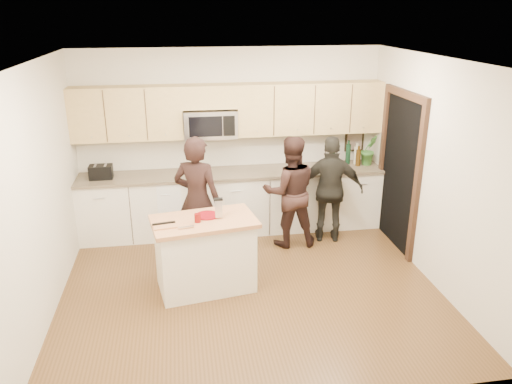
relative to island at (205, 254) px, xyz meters
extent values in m
plane|color=brown|center=(0.53, -0.06, -0.45)|extent=(4.50, 4.50, 0.00)
cube|color=beige|center=(0.53, 1.94, 0.90)|extent=(4.50, 0.02, 2.70)
cube|color=beige|center=(0.53, -2.06, 0.90)|extent=(4.50, 0.02, 2.70)
cube|color=beige|center=(-1.72, -0.06, 0.90)|extent=(0.02, 4.00, 2.70)
cube|color=beige|center=(2.78, -0.06, 0.90)|extent=(0.02, 4.00, 2.70)
cube|color=white|center=(0.53, -0.06, 2.25)|extent=(4.50, 4.00, 0.02)
cube|color=silver|center=(0.53, 1.63, 0.00)|extent=(4.50, 0.62, 0.90)
cube|color=#75674E|center=(0.53, 1.62, 0.47)|extent=(4.50, 0.66, 0.04)
cube|color=tan|center=(-0.94, 1.77, 1.37)|extent=(1.55, 0.33, 0.75)
cube|color=tan|center=(1.70, 1.77, 1.37)|extent=(2.17, 0.33, 0.75)
cube|color=tan|center=(0.22, 1.77, 1.58)|extent=(0.78, 0.33, 0.33)
cube|color=silver|center=(0.22, 1.74, 1.20)|extent=(0.76, 0.40, 0.40)
cube|color=black|center=(0.14, 1.53, 1.20)|extent=(0.47, 0.01, 0.29)
cube|color=black|center=(0.47, 1.53, 1.20)|extent=(0.17, 0.01, 0.29)
cube|color=black|center=(2.77, 0.84, 0.60)|extent=(0.02, 1.05, 2.10)
cube|color=#321F13|center=(2.75, 0.26, 0.60)|extent=(0.06, 0.10, 2.10)
cube|color=#321F13|center=(2.75, 1.41, 0.60)|extent=(0.06, 0.10, 2.10)
cube|color=#321F13|center=(2.75, 0.84, 1.70)|extent=(0.06, 1.25, 0.10)
cube|color=black|center=(2.48, 1.92, 0.83)|extent=(0.30, 0.03, 0.38)
cube|color=tan|center=(2.48, 1.91, 0.83)|extent=(0.24, 0.00, 0.32)
cube|color=white|center=(-0.42, 1.31, 0.25)|extent=(0.34, 0.01, 0.48)
cube|color=white|center=(-0.42, 1.61, 0.48)|extent=(0.34, 0.60, 0.01)
cube|color=silver|center=(0.00, 0.00, -0.03)|extent=(1.19, 0.82, 0.85)
cube|color=#BA7A4D|center=(0.00, 0.00, 0.42)|extent=(1.30, 0.89, 0.05)
cylinder|color=maroon|center=(0.05, 0.10, 0.45)|extent=(0.28, 0.28, 0.02)
cube|color=silver|center=(0.18, 0.01, 0.57)|extent=(0.08, 0.06, 0.21)
cube|color=black|center=(0.18, 0.01, 0.68)|extent=(0.10, 0.06, 0.02)
cylinder|color=#650D0B|center=(-0.07, -0.07, 0.50)|extent=(0.07, 0.07, 0.10)
cube|color=#BA7A4D|center=(-0.44, -0.14, 0.46)|extent=(0.28, 0.20, 0.02)
cube|color=black|center=(-0.46, -0.10, 0.47)|extent=(0.26, 0.07, 0.02)
cube|color=silver|center=(-0.21, -0.23, 0.47)|extent=(0.18, 0.05, 0.01)
cube|color=black|center=(-1.35, 1.61, 0.58)|extent=(0.32, 0.20, 0.19)
cube|color=silver|center=(-1.42, 1.61, 0.68)|extent=(0.03, 0.15, 0.00)
cube|color=silver|center=(-1.28, 1.61, 0.68)|extent=(0.03, 0.15, 0.00)
cylinder|color=black|center=(2.03, 1.59, 0.64)|extent=(0.08, 0.08, 0.30)
cylinder|color=#3D280B|center=(2.08, 1.75, 0.65)|extent=(0.08, 0.08, 0.32)
cylinder|color=black|center=(2.33, 1.74, 0.67)|extent=(0.07, 0.07, 0.37)
cylinder|color=#3D280B|center=(2.45, 1.62, 0.64)|extent=(0.07, 0.07, 0.31)
cylinder|color=#B6AF8F|center=(2.46, 1.72, 0.65)|extent=(0.09, 0.09, 0.33)
imported|color=#3B742E|center=(2.63, 1.66, 0.72)|extent=(0.29, 0.25, 0.47)
imported|color=black|center=(-0.04, 0.74, 0.40)|extent=(0.74, 0.63, 1.72)
imported|color=black|center=(1.26, 1.02, 0.34)|extent=(0.79, 0.62, 1.60)
imported|color=black|center=(1.87, 1.07, 0.33)|extent=(0.98, 0.57, 1.56)
camera|label=1|loc=(-0.23, -5.37, 2.75)|focal=35.00mm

